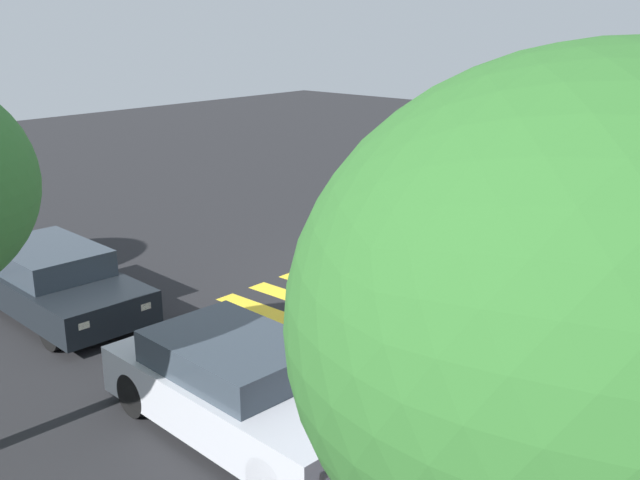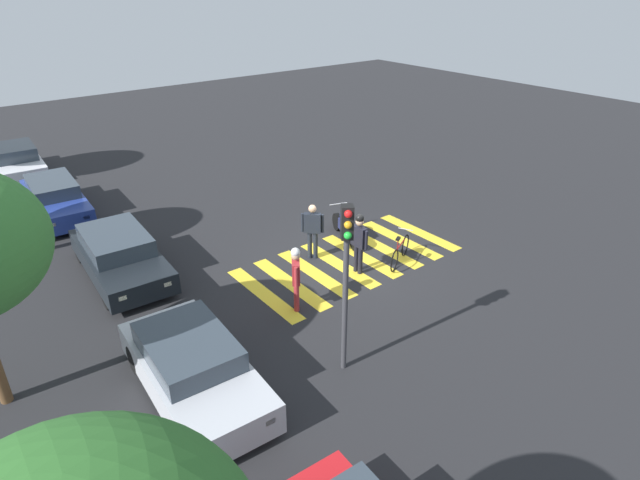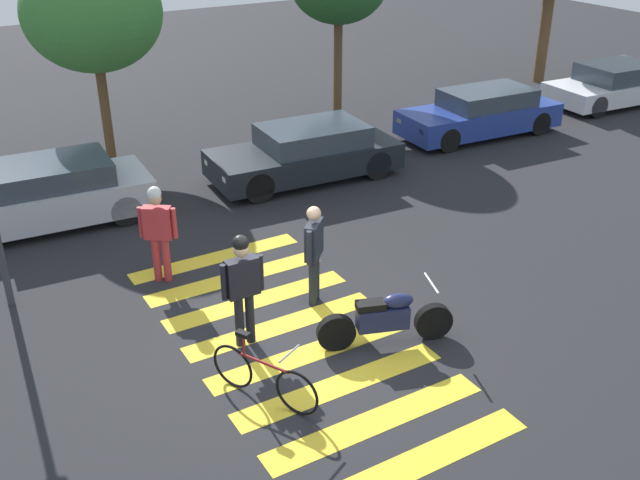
{
  "view_description": "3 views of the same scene",
  "coord_description": "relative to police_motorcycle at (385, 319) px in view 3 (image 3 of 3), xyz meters",
  "views": [
    {
      "loc": [
        -9.1,
        12.38,
        5.48
      ],
      "look_at": [
        0.47,
        1.56,
        1.08
      ],
      "focal_mm": 41.43,
      "sensor_mm": 36.0,
      "label": 1
    },
    {
      "loc": [
        -10.66,
        9.54,
        7.96
      ],
      "look_at": [
        0.25,
        0.98,
        0.9
      ],
      "focal_mm": 29.59,
      "sensor_mm": 36.0,
      "label": 2
    },
    {
      "loc": [
        -4.53,
        -8.47,
        6.6
      ],
      "look_at": [
        0.86,
        0.68,
        1.24
      ],
      "focal_mm": 41.06,
      "sensor_mm": 36.0,
      "label": 3
    }
  ],
  "objects": [
    {
      "name": "leaning_bicycle",
      "position": [
        -2.23,
        -0.26,
        -0.07
      ],
      "size": [
        0.85,
        1.61,
        1.01
      ],
      "color": "black",
      "rests_on": "ground_plane"
    },
    {
      "name": "ground_plane",
      "position": [
        -1.15,
        0.81,
        -0.45
      ],
      "size": [
        60.0,
        60.0,
        0.0
      ],
      "primitive_type": "plane",
      "color": "#232326"
    },
    {
      "name": "car_blue_hatchback",
      "position": [
        8.1,
        6.96,
        0.17
      ],
      "size": [
        4.65,
        1.94,
        1.28
      ],
      "color": "black",
      "rests_on": "ground_plane"
    },
    {
      "name": "car_black_suv",
      "position": [
        2.37,
        6.64,
        0.18
      ],
      "size": [
        4.59,
        2.1,
        1.29
      ],
      "color": "black",
      "rests_on": "ground_plane"
    },
    {
      "name": "officer_on_foot",
      "position": [
        -0.32,
        1.63,
        0.58
      ],
      "size": [
        0.52,
        0.53,
        1.78
      ],
      "color": "#1E232D",
      "rests_on": "ground_plane"
    },
    {
      "name": "car_silver_sedan",
      "position": [
        -3.5,
        7.16,
        0.2
      ],
      "size": [
        4.36,
        2.07,
        1.33
      ],
      "color": "black",
      "rests_on": "ground_plane"
    },
    {
      "name": "crosswalk_stripes",
      "position": [
        -1.15,
        0.81,
        -0.44
      ],
      "size": [
        3.33,
        6.75,
        0.01
      ],
      "color": "yellow",
      "rests_on": "ground_plane"
    },
    {
      "name": "street_tree_mid",
      "position": [
        -1.28,
        10.38,
        3.18
      ],
      "size": [
        3.29,
        3.29,
        5.03
      ],
      "color": "brown",
      "rests_on": "ground_plane"
    },
    {
      "name": "police_motorcycle",
      "position": [
        0.0,
        0.0,
        0.0
      ],
      "size": [
        2.09,
        0.95,
        1.02
      ],
      "color": "black",
      "rests_on": "ground_plane"
    },
    {
      "name": "officer_by_motorcycle",
      "position": [
        -1.86,
        1.11,
        0.65
      ],
      "size": [
        0.7,
        0.25,
        1.88
      ],
      "color": "black",
      "rests_on": "ground_plane"
    },
    {
      "name": "pedestrian_bystander",
      "position": [
        -2.29,
        3.66,
        0.61
      ],
      "size": [
        0.58,
        0.44,
        1.82
      ],
      "color": "#B22D33",
      "rests_on": "ground_plane"
    },
    {
      "name": "car_white_van",
      "position": [
        13.7,
        7.19,
        0.16
      ],
      "size": [
        4.12,
        2.12,
        1.27
      ],
      "color": "black",
      "rests_on": "ground_plane"
    }
  ]
}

